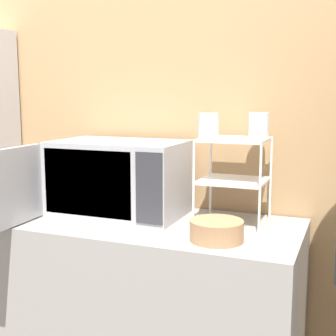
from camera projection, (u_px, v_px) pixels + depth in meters
wall_back at (159, 124)px, 2.26m from camera, size 8.00×0.06×2.60m
counter at (130, 319)px, 2.08m from camera, size 1.45×0.60×0.91m
microwave at (114, 178)px, 2.08m from camera, size 0.61×0.81×0.33m
dish_rack at (234, 162)px, 1.92m from camera, size 0.28×0.25×0.35m
glass_front_left at (208, 126)px, 1.87m from camera, size 0.08×0.08×0.10m
glass_back_right at (259, 125)px, 1.93m from camera, size 0.08×0.08×0.10m
bowl at (217, 231)px, 1.71m from camera, size 0.20×0.20×0.08m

